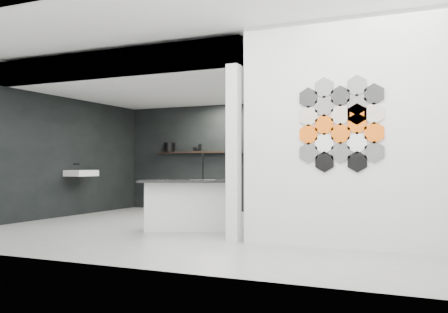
% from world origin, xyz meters
% --- Properties ---
extents(floor, '(7.00, 6.00, 0.01)m').
position_xyz_m(floor, '(0.00, 0.00, -0.01)').
color(floor, gray).
extents(partition_panel, '(2.45, 0.15, 2.80)m').
position_xyz_m(partition_panel, '(2.23, -1.00, 1.40)').
color(partition_panel, silver).
rests_on(partition_panel, floor).
extents(bay_clad_back, '(4.40, 0.04, 2.35)m').
position_xyz_m(bay_clad_back, '(-1.30, 2.97, 1.18)').
color(bay_clad_back, black).
rests_on(bay_clad_back, floor).
extents(bay_clad_left, '(0.04, 4.00, 2.35)m').
position_xyz_m(bay_clad_left, '(-3.47, 1.00, 1.18)').
color(bay_clad_left, black).
rests_on(bay_clad_left, floor).
extents(bulkhead, '(4.40, 4.00, 0.40)m').
position_xyz_m(bulkhead, '(-1.30, 1.00, 2.55)').
color(bulkhead, silver).
rests_on(bulkhead, corner_column).
extents(corner_column, '(0.16, 0.16, 2.35)m').
position_xyz_m(corner_column, '(0.82, -1.00, 1.18)').
color(corner_column, silver).
rests_on(corner_column, floor).
extents(fascia_beam, '(4.40, 0.16, 0.40)m').
position_xyz_m(fascia_beam, '(-1.30, -0.92, 2.55)').
color(fascia_beam, silver).
rests_on(fascia_beam, corner_column).
extents(wall_basin, '(0.40, 0.60, 0.12)m').
position_xyz_m(wall_basin, '(-3.24, 0.80, 0.85)').
color(wall_basin, silver).
rests_on(wall_basin, bay_clad_left).
extents(display_shelf, '(3.00, 0.15, 0.04)m').
position_xyz_m(display_shelf, '(-1.20, 2.87, 1.30)').
color(display_shelf, black).
rests_on(display_shelf, bay_clad_back).
extents(kitchen_island, '(1.62, 1.21, 1.19)m').
position_xyz_m(kitchen_island, '(-0.25, -0.26, 0.40)').
color(kitchen_island, silver).
rests_on(kitchen_island, floor).
extents(stockpot, '(0.31, 0.31, 0.21)m').
position_xyz_m(stockpot, '(-2.43, 2.87, 1.42)').
color(stockpot, black).
rests_on(stockpot, display_shelf).
extents(kettle, '(0.26, 0.26, 0.17)m').
position_xyz_m(kettle, '(-0.37, 2.87, 1.41)').
color(kettle, black).
rests_on(kettle, display_shelf).
extents(glass_bowl, '(0.13, 0.13, 0.09)m').
position_xyz_m(glass_bowl, '(0.15, 2.87, 1.37)').
color(glass_bowl, gray).
rests_on(glass_bowl, display_shelf).
extents(glass_vase, '(0.14, 0.14, 0.15)m').
position_xyz_m(glass_vase, '(0.15, 2.87, 1.39)').
color(glass_vase, gray).
rests_on(glass_vase, display_shelf).
extents(bottle_dark, '(0.08, 0.08, 0.17)m').
position_xyz_m(bottle_dark, '(-1.64, 2.87, 1.40)').
color(bottle_dark, black).
rests_on(bottle_dark, display_shelf).
extents(utensil_cup, '(0.10, 0.10, 0.09)m').
position_xyz_m(utensil_cup, '(-1.77, 2.87, 1.37)').
color(utensil_cup, black).
rests_on(utensil_cup, display_shelf).
extents(hex_tile_cluster, '(1.04, 0.02, 1.16)m').
position_xyz_m(hex_tile_cluster, '(2.26, -1.09, 1.50)').
color(hex_tile_cluster, black).
rests_on(hex_tile_cluster, partition_panel).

